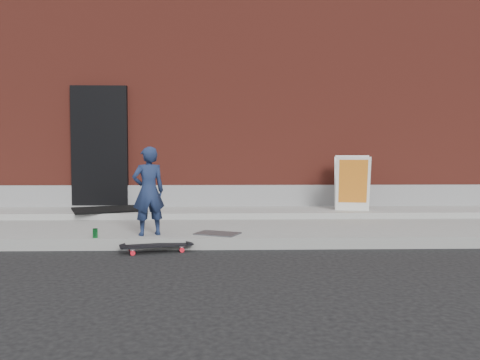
{
  "coord_description": "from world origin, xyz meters",
  "views": [
    {
      "loc": [
        -0.2,
        -5.96,
        1.22
      ],
      "look_at": [
        -0.01,
        0.8,
        0.86
      ],
      "focal_mm": 35.0,
      "sensor_mm": 36.0,
      "label": 1
    }
  ],
  "objects_px": {
    "child": "(149,191)",
    "pizza_sign": "(352,183)",
    "soda_can": "(95,233)",
    "skateboard": "(157,246)"
  },
  "relations": [
    {
      "from": "child",
      "to": "pizza_sign",
      "type": "relative_size",
      "value": 1.22
    },
    {
      "from": "pizza_sign",
      "to": "soda_can",
      "type": "relative_size",
      "value": 8.01
    },
    {
      "from": "soda_can",
      "to": "pizza_sign",
      "type": "bearing_deg",
      "value": 28.73
    },
    {
      "from": "child",
      "to": "soda_can",
      "type": "xyz_separation_m",
      "value": [
        -0.66,
        -0.19,
        -0.53
      ]
    },
    {
      "from": "child",
      "to": "skateboard",
      "type": "bearing_deg",
      "value": 88.83
    },
    {
      "from": "pizza_sign",
      "to": "soda_can",
      "type": "xyz_separation_m",
      "value": [
        -3.92,
        -2.15,
        -0.52
      ]
    },
    {
      "from": "skateboard",
      "to": "soda_can",
      "type": "xyz_separation_m",
      "value": [
        -0.82,
        0.21,
        0.13
      ]
    },
    {
      "from": "skateboard",
      "to": "soda_can",
      "type": "relative_size",
      "value": 7.45
    },
    {
      "from": "skateboard",
      "to": "pizza_sign",
      "type": "xyz_separation_m",
      "value": [
        3.1,
        2.36,
        0.65
      ]
    },
    {
      "from": "child",
      "to": "pizza_sign",
      "type": "bearing_deg",
      "value": -172.07
    }
  ]
}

